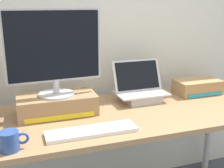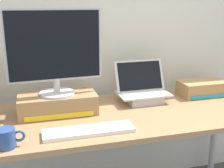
{
  "view_description": "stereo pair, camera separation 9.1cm",
  "coord_description": "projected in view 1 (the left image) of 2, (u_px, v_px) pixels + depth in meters",
  "views": [
    {
      "loc": [
        -0.51,
        -1.49,
        1.37
      ],
      "look_at": [
        0.0,
        0.0,
        0.92
      ],
      "focal_mm": 45.81,
      "sensor_mm": 36.0,
      "label": 1
    },
    {
      "loc": [
        -0.42,
        -1.52,
        1.37
      ],
      "look_at": [
        0.0,
        0.0,
        0.92
      ],
      "focal_mm": 45.81,
      "sensor_mm": 36.0,
      "label": 2
    }
  ],
  "objects": [
    {
      "name": "back_wall",
      "position": [
        91.0,
        14.0,
        1.95
      ],
      "size": [
        7.0,
        0.1,
        2.6
      ],
      "primitive_type": "cube",
      "color": "silver",
      "rests_on": "ground"
    },
    {
      "name": "desk",
      "position": [
        112.0,
        124.0,
        1.7
      ],
      "size": [
        2.0,
        0.71,
        0.74
      ],
      "color": "#A87F56",
      "rests_on": "ground"
    },
    {
      "name": "toner_box_yellow",
      "position": [
        57.0,
        104.0,
        1.66
      ],
      "size": [
        0.45,
        0.23,
        0.11
      ],
      "color": "#9E7A51",
      "rests_on": "desk"
    },
    {
      "name": "desktop_monitor",
      "position": [
        54.0,
        52.0,
        1.58
      ],
      "size": [
        0.53,
        0.21,
        0.49
      ],
      "rotation": [
        0.0,
        0.0,
        0.06
      ],
      "color": "silver",
      "rests_on": "toner_box_yellow"
    },
    {
      "name": "open_laptop",
      "position": [
        140.0,
        93.0,
        1.89
      ],
      "size": [
        0.34,
        0.22,
        0.26
      ],
      "rotation": [
        0.0,
        0.0,
        0.02
      ],
      "color": "#ADADB2",
      "rests_on": "desk"
    },
    {
      "name": "external_keyboard",
      "position": [
        92.0,
        131.0,
        1.42
      ],
      "size": [
        0.46,
        0.12,
        0.02
      ],
      "rotation": [
        0.0,
        0.0,
        -0.0
      ],
      "color": "white",
      "rests_on": "desk"
    },
    {
      "name": "coffee_mug",
      "position": [
        10.0,
        141.0,
        1.25
      ],
      "size": [
        0.13,
        0.09,
        0.09
      ],
      "color": "#2D4C93",
      "rests_on": "desk"
    },
    {
      "name": "toner_box_cyan",
      "position": [
        198.0,
        87.0,
        2.04
      ],
      "size": [
        0.32,
        0.18,
        0.1
      ],
      "color": "#A88456",
      "rests_on": "desk"
    }
  ]
}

